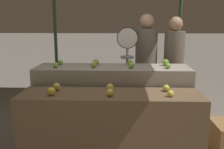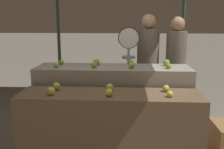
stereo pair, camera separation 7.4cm
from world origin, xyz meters
TOP-DOWN VIEW (x-y plane):
  - display_counter_front at (0.00, 0.00)m, footprint 2.03×0.55m
  - display_counter_back at (0.00, 0.60)m, footprint 2.03×0.55m
  - apple_front_0 at (-0.63, -0.11)m, footprint 0.09×0.09m
  - apple_front_1 at (0.00, -0.11)m, footprint 0.08×0.08m
  - apple_front_2 at (0.64, -0.11)m, footprint 0.07×0.07m
  - apple_front_3 at (-0.63, 0.10)m, footprint 0.09×0.09m
  - apple_front_4 at (-0.01, 0.11)m, footprint 0.08×0.08m
  - apple_front_5 at (0.63, 0.11)m, footprint 0.08×0.08m
  - apple_back_0 at (-0.73, 0.48)m, footprint 0.07×0.07m
  - apple_back_1 at (-0.24, 0.50)m, footprint 0.08×0.08m
  - apple_back_2 at (0.24, 0.48)m, footprint 0.08×0.08m
  - apple_back_3 at (0.71, 0.50)m, footprint 0.07×0.07m
  - apple_back_4 at (-0.72, 0.71)m, footprint 0.07×0.07m
  - apple_back_5 at (-0.23, 0.70)m, footprint 0.09×0.09m
  - apple_back_6 at (0.23, 0.72)m, footprint 0.08×0.08m
  - apple_back_7 at (0.71, 0.70)m, footprint 0.09×0.09m
  - produce_scale at (0.20, 1.14)m, footprint 0.32×0.20m
  - person_vendor_at_scale at (0.52, 1.48)m, footprint 0.47×0.47m
  - person_customer_left at (0.97, 1.47)m, footprint 0.36×0.36m

SIDE VIEW (x-z plane):
  - display_counter_front at x=0.00m, z-range 0.00..0.89m
  - display_counter_back at x=0.00m, z-range 0.00..1.08m
  - apple_front_2 at x=0.64m, z-range 0.89..0.96m
  - apple_front_5 at x=0.63m, z-range 0.89..0.97m
  - apple_front_4 at x=-0.01m, z-range 0.89..0.97m
  - apple_front_1 at x=0.00m, z-range 0.89..0.98m
  - apple_front_3 at x=-0.63m, z-range 0.89..0.98m
  - apple_front_0 at x=-0.63m, z-range 0.89..0.98m
  - person_customer_left at x=0.97m, z-range 0.15..1.89m
  - person_vendor_at_scale at x=0.52m, z-range 0.14..1.93m
  - apple_back_4 at x=-0.72m, z-range 1.08..1.15m
  - apple_back_3 at x=0.71m, z-range 1.08..1.16m
  - apple_back_0 at x=-0.73m, z-range 1.08..1.16m
  - apple_back_6 at x=0.23m, z-range 1.08..1.16m
  - apple_back_2 at x=0.24m, z-range 1.08..1.16m
  - apple_back_1 at x=-0.24m, z-range 1.08..1.16m
  - apple_back_5 at x=-0.23m, z-range 1.08..1.17m
  - apple_back_7 at x=0.71m, z-range 1.08..1.17m
  - produce_scale at x=0.20m, z-range 0.38..1.96m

